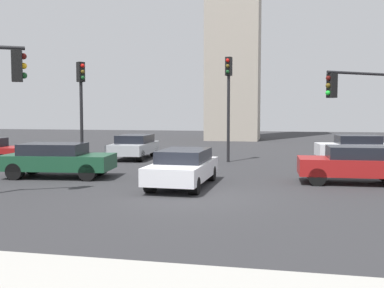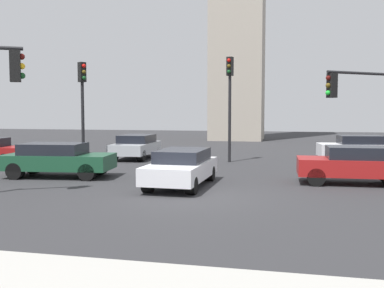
# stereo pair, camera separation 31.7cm
# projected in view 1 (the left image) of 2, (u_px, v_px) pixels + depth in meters

# --- Properties ---
(ground_plane) EXTENTS (96.54, 96.54, 0.00)m
(ground_plane) POSITION_uv_depth(u_px,v_px,m) (197.00, 196.00, 14.39)
(ground_plane) COLOR #2D2D30
(traffic_light_0) EXTENTS (0.49, 0.44, 5.24)m
(traffic_light_0) POSITION_uv_depth(u_px,v_px,m) (81.00, 94.00, 22.43)
(traffic_light_0) COLOR black
(traffic_light_0) RESTS_ON ground_plane
(traffic_light_1) EXTENTS (3.00, 2.25, 4.61)m
(traffic_light_1) POSITION_uv_depth(u_px,v_px,m) (360.00, 98.00, 18.80)
(traffic_light_1) COLOR black
(traffic_light_1) RESTS_ON ground_plane
(traffic_light_4) EXTENTS (0.37, 0.48, 5.67)m
(traffic_light_4) POSITION_uv_depth(u_px,v_px,m) (228.00, 90.00, 23.81)
(traffic_light_4) COLOR black
(traffic_light_4) RESTS_ON ground_plane
(car_0) EXTENTS (4.12, 2.14, 1.45)m
(car_0) POSITION_uv_depth(u_px,v_px,m) (355.00, 148.00, 24.08)
(car_0) COLOR silver
(car_0) RESTS_ON ground_plane
(car_2) EXTENTS (4.07, 1.86, 1.43)m
(car_2) POSITION_uv_depth(u_px,v_px,m) (354.00, 164.00, 16.78)
(car_2) COLOR maroon
(car_2) RESTS_ON ground_plane
(car_4) EXTENTS (4.62, 2.42, 1.42)m
(car_4) POSITION_uv_depth(u_px,v_px,m) (58.00, 159.00, 18.41)
(car_4) COLOR #19472D
(car_4) RESTS_ON ground_plane
(car_5) EXTENTS (1.96, 4.43, 1.34)m
(car_5) POSITION_uv_depth(u_px,v_px,m) (183.00, 167.00, 16.25)
(car_5) COLOR silver
(car_5) RESTS_ON ground_plane
(car_6) EXTENTS (2.06, 4.34, 1.38)m
(car_6) POSITION_uv_depth(u_px,v_px,m) (134.00, 146.00, 25.79)
(car_6) COLOR #ADB2B7
(car_6) RESTS_ON ground_plane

